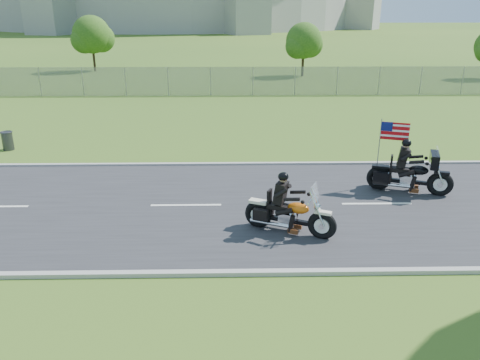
{
  "coord_description": "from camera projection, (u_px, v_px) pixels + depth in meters",
  "views": [
    {
      "loc": [
        -0.58,
        -13.48,
        5.8
      ],
      "look_at": [
        -0.31,
        0.0,
        0.87
      ],
      "focal_mm": 35.0,
      "sensor_mm": 36.0,
      "label": 1
    }
  ],
  "objects": [
    {
      "name": "curb_south",
      "position": [
        257.0,
        273.0,
        10.84
      ],
      "size": [
        120.0,
        0.18,
        0.12
      ],
      "primitive_type": "cube",
      "color": "#9E9B93",
      "rests_on": "ground"
    },
    {
      "name": "trash_can",
      "position": [
        8.0,
        141.0,
        20.35
      ],
      "size": [
        0.54,
        0.54,
        0.8
      ],
      "primitive_type": "cylinder",
      "rotation": [
        0.0,
        0.0,
        -0.2
      ],
      "color": "#403F45",
      "rests_on": "ground"
    },
    {
      "name": "motorcycle_follow",
      "position": [
        409.0,
        175.0,
        15.48
      ],
      "size": [
        2.68,
        1.34,
        2.31
      ],
      "rotation": [
        0.0,
        0.0,
        -0.33
      ],
      "color": "black",
      "rests_on": "ground"
    },
    {
      "name": "motorcycle_lead",
      "position": [
        288.0,
        214.0,
        12.71
      ],
      "size": [
        2.46,
        1.34,
        1.76
      ],
      "rotation": [
        0.0,
        0.0,
        -0.42
      ],
      "color": "black",
      "rests_on": "ground"
    },
    {
      "name": "tree_fence_near",
      "position": [
        304.0,
        43.0,
        41.95
      ],
      "size": [
        3.52,
        3.28,
        4.75
      ],
      "color": "#382316",
      "rests_on": "ground"
    },
    {
      "name": "road",
      "position": [
        250.0,
        205.0,
        14.65
      ],
      "size": [
        120.0,
        8.0,
        0.04
      ],
      "primitive_type": "cube",
      "color": "#28282B",
      "rests_on": "ground"
    },
    {
      "name": "curb_north",
      "position": [
        246.0,
        164.0,
        18.44
      ],
      "size": [
        120.0,
        0.18,
        0.12
      ],
      "primitive_type": "cube",
      "color": "#9E9B93",
      "rests_on": "ground"
    },
    {
      "name": "fence",
      "position": [
        168.0,
        81.0,
        33.0
      ],
      "size": [
        60.0,
        0.03,
        2.0
      ],
      "primitive_type": "cube",
      "color": "gray",
      "rests_on": "ground"
    },
    {
      "name": "tree_fence_mid",
      "position": [
        92.0,
        37.0,
        45.22
      ],
      "size": [
        3.96,
        3.69,
        5.3
      ],
      "color": "#382316",
      "rests_on": "ground"
    },
    {
      "name": "ground",
      "position": [
        250.0,
        206.0,
        14.66
      ],
      "size": [
        420.0,
        420.0,
        0.0
      ],
      "primitive_type": "plane",
      "color": "#305119",
      "rests_on": "ground"
    }
  ]
}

